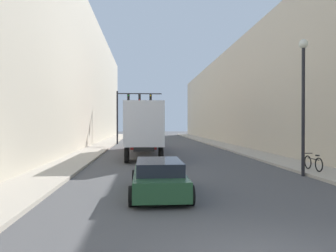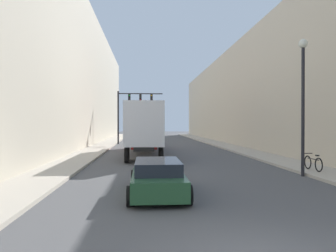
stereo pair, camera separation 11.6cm
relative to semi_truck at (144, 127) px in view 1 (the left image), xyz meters
The scene contains 9 objects.
sidewalk_right 12.49m from the semi_truck, 42.23° to the left, with size 2.44×80.00×0.15m.
sidewalk_left 9.72m from the semi_truck, 119.24° to the left, with size 2.44×80.00×0.15m.
building_right 16.08m from the semi_truck, 31.80° to the left, with size 6.00×80.00×11.78m.
building_left 13.31m from the semi_truck, 136.96° to the left, with size 6.00×80.00×15.65m.
semi_truck is the anchor object (origin of this frame).
sedan_car 15.51m from the semi_truck, 88.10° to the right, with size 2.05×4.79×1.25m.
traffic_signal_gantry 14.19m from the semi_truck, 97.40° to the left, with size 5.65×0.35×6.62m.
street_lamp 14.37m from the semi_truck, 57.09° to the right, with size 0.44×0.44×6.67m.
parked_bicycle 14.20m from the semi_truck, 51.80° to the right, with size 0.44×1.82×0.86m.
Camera 1 is at (-2.31, -5.59, 2.58)m, focal length 35.00 mm.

